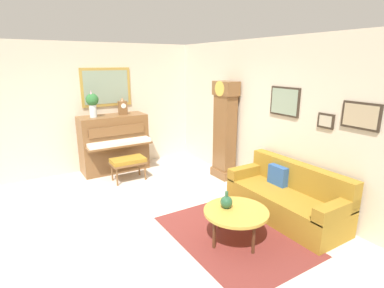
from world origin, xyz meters
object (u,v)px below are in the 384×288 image
object	(u,v)px
piano	(114,143)
green_jug	(226,202)
couch	(287,198)
flower_vase	(92,102)
grandfather_clock	(225,133)
piano_bench	(128,162)
mantel_clock	(123,107)
coffee_table	(236,212)

from	to	relation	value
piano	green_jug	bearing A→B (deg)	7.13
couch	flower_vase	world-z (taller)	flower_vase
piano	grandfather_clock	world-z (taller)	grandfather_clock
piano_bench	flower_vase	bearing A→B (deg)	-149.81
grandfather_clock	couch	bearing A→B (deg)	-6.19
piano	piano_bench	size ratio (longest dim) A/B	2.06
green_jug	piano_bench	bearing A→B (deg)	-171.67
couch	mantel_clock	size ratio (longest dim) A/B	5.00
couch	mantel_clock	bearing A→B (deg)	-158.51
piano	green_jug	size ratio (longest dim) A/B	6.00
grandfather_clock	couch	size ratio (longest dim) A/B	1.07
coffee_table	mantel_clock	bearing A→B (deg)	-175.91
couch	mantel_clock	world-z (taller)	mantel_clock
coffee_table	piano	bearing A→B (deg)	-172.09
coffee_table	flower_vase	xyz separation A→B (m)	(-3.63, -0.90, 1.15)
piano	coffee_table	xyz separation A→B (m)	(3.63, 0.50, -0.22)
piano	mantel_clock	bearing A→B (deg)	89.30
piano_bench	coffee_table	distance (m)	2.92
grandfather_clock	coffee_table	distance (m)	2.47
mantel_clock	green_jug	bearing A→B (deg)	3.16
flower_vase	couch	bearing A→B (deg)	29.97
piano	coffee_table	world-z (taller)	piano
green_jug	piano	bearing A→B (deg)	-172.87
grandfather_clock	flower_vase	distance (m)	2.83
couch	flower_vase	distance (m)	4.26
grandfather_clock	green_jug	world-z (taller)	grandfather_clock
grandfather_clock	flower_vase	bearing A→B (deg)	-125.92
mantel_clock	flower_vase	distance (m)	0.66
grandfather_clock	mantel_clock	distance (m)	2.32
piano_bench	green_jug	world-z (taller)	green_jug
mantel_clock	flower_vase	xyz separation A→B (m)	(-0.00, -0.65, 0.14)
mantel_clock	flower_vase	world-z (taller)	flower_vase
grandfather_clock	couch	xyz separation A→B (m)	(1.90, -0.21, -0.65)
couch	coffee_table	size ratio (longest dim) A/B	2.16
grandfather_clock	mantel_clock	xyz separation A→B (m)	(-1.62, -1.60, 0.47)
green_jug	coffee_table	bearing A→B (deg)	27.00
piano	grandfather_clock	size ratio (longest dim) A/B	0.71
flower_vase	green_jug	xyz separation A→B (m)	(3.50, 0.84, -1.04)
piano_bench	couch	size ratio (longest dim) A/B	0.37
couch	coffee_table	xyz separation A→B (m)	(0.10, -1.13, 0.11)
piano_bench	green_jug	bearing A→B (deg)	8.33
grandfather_clock	green_jug	size ratio (longest dim) A/B	8.46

